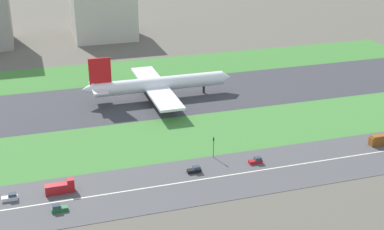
{
  "coord_description": "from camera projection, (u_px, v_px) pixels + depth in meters",
  "views": [
    {
      "loc": [
        -55.9,
        -208.94,
        80.47
      ],
      "look_at": [
        -1.85,
        -36.5,
        6.0
      ],
      "focal_mm": 50.06,
      "sensor_mm": 36.0,
      "label": 1
    }
  ],
  "objects": [
    {
      "name": "highway",
      "position": [
        233.0,
        175.0,
        166.03
      ],
      "size": [
        280.0,
        28.0,
        0.1
      ],
      "primitive_type": "cube",
      "color": "#4C4C4F",
      "rests_on": "ground_plane"
    },
    {
      "name": "truck_0",
      "position": [
        61.0,
        188.0,
        155.51
      ],
      "size": [
        8.4,
        2.5,
        4.0
      ],
      "color": "#B2191E",
      "rests_on": "highway"
    },
    {
      "name": "car_4",
      "position": [
        10.0,
        197.0,
        151.9
      ],
      "size": [
        4.4,
        1.8,
        2.0
      ],
      "color": "silver",
      "rests_on": "highway"
    },
    {
      "name": "hangar_building",
      "position": [
        103.0,
        13.0,
        322.34
      ],
      "size": [
        36.18,
        37.34,
        29.28
      ],
      "primitive_type": "cube",
      "color": "beige",
      "rests_on": "ground_plane"
    },
    {
      "name": "fuel_tank_west",
      "position": [
        96.0,
        10.0,
        365.22
      ],
      "size": [
        21.17,
        21.17,
        15.15
      ],
      "primitive_type": "cylinder",
      "color": "silver",
      "rests_on": "ground_plane"
    },
    {
      "name": "grass_median_south",
      "position": [
        201.0,
        134.0,
        194.27
      ],
      "size": [
        280.0,
        36.0,
        0.1
      ],
      "primitive_type": "cube",
      "color": "#427F38",
      "rests_on": "ground_plane"
    },
    {
      "name": "runway",
      "position": [
        171.0,
        97.0,
        230.44
      ],
      "size": [
        280.0,
        46.0,
        0.1
      ],
      "primitive_type": "cube",
      "color": "#38383D",
      "rests_on": "ground_plane"
    },
    {
      "name": "airliner",
      "position": [
        156.0,
        84.0,
        226.34
      ],
      "size": [
        65.0,
        56.0,
        19.7
      ],
      "color": "white",
      "rests_on": "runway"
    },
    {
      "name": "car_0",
      "position": [
        195.0,
        170.0,
        167.13
      ],
      "size": [
        4.4,
        1.8,
        2.0
      ],
      "color": "black",
      "rests_on": "highway"
    },
    {
      "name": "highway_centerline",
      "position": [
        233.0,
        175.0,
        166.01
      ],
      "size": [
        266.0,
        0.5,
        0.01
      ],
      "primitive_type": "cube",
      "color": "silver",
      "rests_on": "highway"
    },
    {
      "name": "traffic_light",
      "position": [
        214.0,
        146.0,
        175.38
      ],
      "size": [
        0.36,
        0.5,
        7.2
      ],
      "color": "#4C4C51",
      "rests_on": "highway"
    },
    {
      "name": "car_2",
      "position": [
        256.0,
        161.0,
        172.88
      ],
      "size": [
        4.4,
        1.8,
        2.0
      ],
      "color": "#B2191E",
      "rests_on": "highway"
    },
    {
      "name": "car_3",
      "position": [
        59.0,
        208.0,
        146.58
      ],
      "size": [
        4.4,
        1.8,
        2.0
      ],
      "rotation": [
        0.0,
        0.0,
        3.14
      ],
      "color": "#19662D",
      "rests_on": "highway"
    },
    {
      "name": "grass_median_north",
      "position": [
        149.0,
        69.0,
        266.61
      ],
      "size": [
        280.0,
        36.0,
        0.1
      ],
      "primitive_type": "cube",
      "color": "#3D7A33",
      "rests_on": "ground_plane"
    },
    {
      "name": "ground_plane",
      "position": [
        171.0,
        97.0,
        230.46
      ],
      "size": [
        800.0,
        800.0,
        0.0
      ],
      "primitive_type": "plane",
      "color": "#5B564C"
    }
  ]
}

